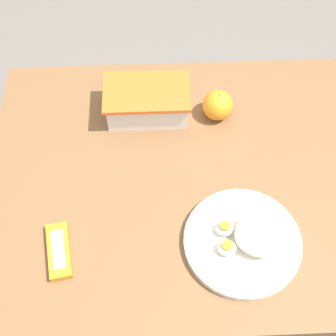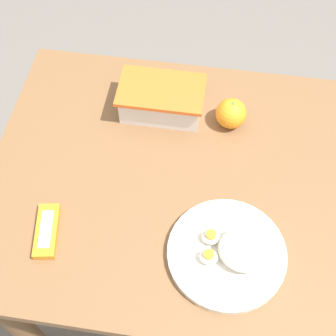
{
  "view_description": "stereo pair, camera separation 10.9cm",
  "coord_description": "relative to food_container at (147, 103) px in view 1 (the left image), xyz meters",
  "views": [
    {
      "loc": [
        -0.05,
        -0.58,
        1.67
      ],
      "look_at": [
        -0.03,
        0.01,
        0.75
      ],
      "focal_mm": 50.0,
      "sensor_mm": 36.0,
      "label": 1
    },
    {
      "loc": [
        0.06,
        -0.57,
        1.67
      ],
      "look_at": [
        -0.03,
        0.01,
        0.75
      ],
      "focal_mm": 50.0,
      "sensor_mm": 36.0,
      "label": 2
    }
  ],
  "objects": [
    {
      "name": "orange_fruit",
      "position": [
        0.18,
        -0.02,
        0.0
      ],
      "size": [
        0.08,
        0.08,
        0.08
      ],
      "color": "orange",
      "rests_on": "table"
    },
    {
      "name": "ground_plane",
      "position": [
        0.08,
        -0.2,
        -0.76
      ],
      "size": [
        10.0,
        10.0,
        0.0
      ],
      "primitive_type": "plane",
      "color": "#66605B"
    },
    {
      "name": "rice_plate",
      "position": [
        0.21,
        -0.38,
        -0.02
      ],
      "size": [
        0.25,
        0.25,
        0.07
      ],
      "color": "silver",
      "rests_on": "table"
    },
    {
      "name": "table",
      "position": [
        0.08,
        -0.2,
        -0.18
      ],
      "size": [
        0.92,
        0.74,
        0.72
      ],
      "color": "brown",
      "rests_on": "ground_plane"
    },
    {
      "name": "food_container",
      "position": [
        0.0,
        0.0,
        0.0
      ],
      "size": [
        0.21,
        0.13,
        0.08
      ],
      "color": "white",
      "rests_on": "table"
    },
    {
      "name": "candy_bar",
      "position": [
        -0.2,
        -0.38,
        -0.03
      ],
      "size": [
        0.07,
        0.13,
        0.02
      ],
      "color": "orange",
      "rests_on": "table"
    }
  ]
}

